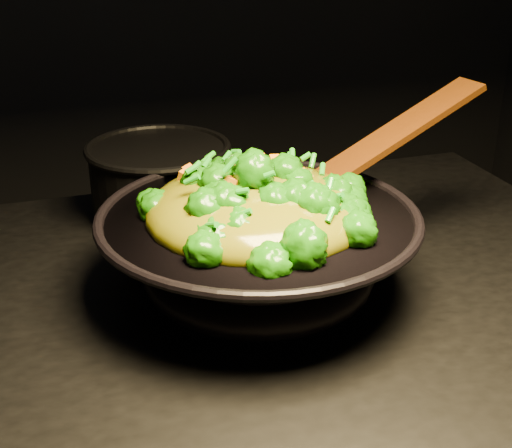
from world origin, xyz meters
name	(u,v)px	position (x,y,z in m)	size (l,w,h in m)	color
wok	(259,255)	(0.07, 0.05, 0.95)	(0.38, 0.38, 0.11)	black
stir_fry	(257,180)	(0.07, 0.05, 1.05)	(0.27, 0.27, 0.09)	#196006
spatula	(380,144)	(0.25, 0.11, 1.06)	(0.33, 0.05, 0.01)	#320E05
back_pot	(160,181)	(0.00, 0.32, 0.96)	(0.21, 0.21, 0.12)	black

